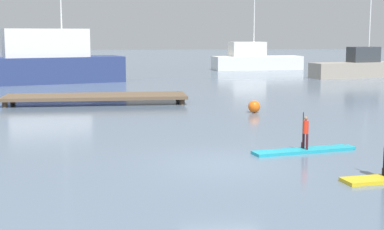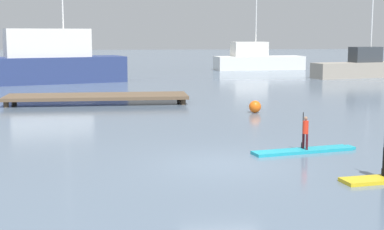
{
  "view_description": "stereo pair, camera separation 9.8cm",
  "coord_description": "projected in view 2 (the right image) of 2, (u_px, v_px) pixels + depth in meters",
  "views": [
    {
      "loc": [
        -3.0,
        -16.11,
        3.86
      ],
      "look_at": [
        -0.54,
        3.41,
        1.0
      ],
      "focal_mm": 52.62,
      "sensor_mm": 36.0,
      "label": 1
    },
    {
      "loc": [
        -2.9,
        -16.13,
        3.86
      ],
      "look_at": [
        -0.54,
        3.41,
        1.0
      ],
      "focal_mm": 52.62,
      "sensor_mm": 36.0,
      "label": 2
    }
  ],
  "objects": [
    {
      "name": "paddleboard_near",
      "position": [
        305.0,
        151.0,
        18.47
      ],
      "size": [
        3.67,
        1.32,
        0.1
      ],
      "color": "#1E9EB2",
      "rests_on": "ground"
    },
    {
      "name": "fishing_boat_green_midground",
      "position": [
        359.0,
        67.0,
        49.49
      ],
      "size": [
        8.82,
        3.96,
        7.16
      ],
      "color": "#9E9384",
      "rests_on": "ground"
    },
    {
      "name": "fishing_boat_white_large",
      "position": [
        41.0,
        62.0,
        43.89
      ],
      "size": [
        13.83,
        7.32,
        13.53
      ],
      "color": "navy",
      "rests_on": "ground"
    },
    {
      "name": "mooring_buoy_mid",
      "position": [
        255.0,
        107.0,
        27.61
      ],
      "size": [
        0.6,
        0.6,
        0.6
      ],
      "primitive_type": "sphere",
      "color": "orange",
      "rests_on": "ground"
    },
    {
      "name": "ground_plane",
      "position": [
        224.0,
        164.0,
        16.74
      ],
      "size": [
        240.0,
        240.0,
        0.0
      ],
      "primitive_type": "plane",
      "color": "slate"
    },
    {
      "name": "floating_dock",
      "position": [
        97.0,
        97.0,
        31.27
      ],
      "size": [
        10.01,
        2.78,
        0.48
      ],
      "color": "brown",
      "rests_on": "ground"
    },
    {
      "name": "motor_boat_small_navy",
      "position": [
        257.0,
        60.0,
        60.09
      ],
      "size": [
        9.75,
        3.77,
        8.54
      ],
      "color": "silver",
      "rests_on": "ground"
    },
    {
      "name": "paddler_child_solo",
      "position": [
        305.0,
        131.0,
        18.39
      ],
      "size": [
        0.23,
        0.38,
        1.2
      ],
      "color": "#4C1419",
      "rests_on": "paddleboard_near"
    }
  ]
}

